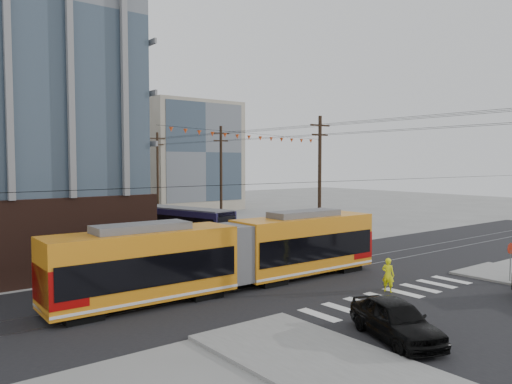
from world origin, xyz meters
TOP-DOWN VIEW (x-y plane):
  - ground at (0.00, 0.00)m, footprint 160.00×160.00m
  - bg_bldg_ne_near at (16.00, 48.00)m, footprint 14.00×14.00m
  - bg_bldg_ne_far at (18.00, 68.00)m, footprint 16.00×16.00m
  - utility_pole_far at (8.50, 56.00)m, footprint 0.30×0.30m
  - streetcar at (-5.97, 3.43)m, footprint 20.37×3.21m
  - city_bus at (-0.77, 19.15)m, footprint 5.26×11.80m
  - black_sedan at (-5.50, -7.16)m, footprint 3.64×5.28m
  - parked_car_silver at (-5.21, 13.26)m, footprint 1.99×4.26m
  - parked_car_white at (-4.95, 17.84)m, footprint 2.49×4.71m
  - parked_car_grey at (-5.39, 26.43)m, footprint 2.83×4.91m
  - pedestrian at (0.35, -2.34)m, footprint 0.64×0.79m
  - stop_sign at (7.56, -5.54)m, footprint 0.73×0.73m
  - jersey_barrier at (8.30, 13.52)m, footprint 1.06×3.88m

SIDE VIEW (x-z plane):
  - ground at x=0.00m, z-range 0.00..0.00m
  - jersey_barrier at x=8.30m, z-range 0.00..0.77m
  - parked_car_grey at x=-5.39m, z-range 0.00..1.29m
  - parked_car_white at x=-4.95m, z-range 0.00..1.30m
  - parked_car_silver at x=-5.21m, z-range 0.00..1.35m
  - black_sedan at x=-5.50m, z-range 0.00..1.67m
  - pedestrian at x=0.35m, z-range 0.00..1.88m
  - stop_sign at x=7.56m, z-range 0.00..2.24m
  - city_bus at x=-0.77m, z-range 0.00..3.27m
  - streetcar at x=-5.97m, z-range 0.00..3.92m
  - utility_pole_far at x=8.50m, z-range 0.00..11.00m
  - bg_bldg_ne_far at x=18.00m, z-range 0.00..14.00m
  - bg_bldg_ne_near at x=16.00m, z-range 0.00..16.00m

